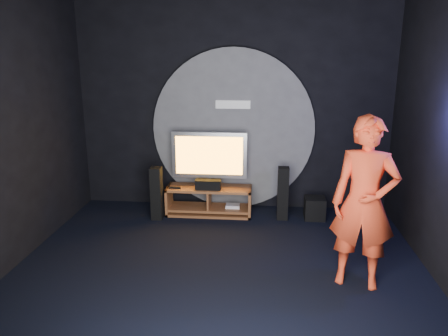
{
  "coord_description": "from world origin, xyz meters",
  "views": [
    {
      "loc": [
        0.49,
        -4.49,
        2.59
      ],
      "look_at": [
        -0.02,
        1.05,
        1.05
      ],
      "focal_mm": 35.0,
      "sensor_mm": 36.0,
      "label": 1
    }
  ],
  "objects_px": {
    "media_console": "(210,202)",
    "tower_speaker_right": "(283,193)",
    "tv": "(209,157)",
    "tower_speaker_left": "(157,193)",
    "subwoofer": "(315,208)",
    "player": "(364,203)"
  },
  "relations": [
    {
      "from": "media_console",
      "to": "tower_speaker_left",
      "type": "bearing_deg",
      "value": -160.58
    },
    {
      "from": "tower_speaker_right",
      "to": "player",
      "type": "xyz_separation_m",
      "value": [
        0.79,
        -1.86,
        0.54
      ]
    },
    {
      "from": "tower_speaker_left",
      "to": "subwoofer",
      "type": "height_order",
      "value": "tower_speaker_left"
    },
    {
      "from": "tower_speaker_right",
      "to": "player",
      "type": "relative_size",
      "value": 0.43
    },
    {
      "from": "subwoofer",
      "to": "tv",
      "type": "bearing_deg",
      "value": 175.89
    },
    {
      "from": "tower_speaker_left",
      "to": "player",
      "type": "xyz_separation_m",
      "value": [
        2.73,
        -1.69,
        0.54
      ]
    },
    {
      "from": "tower_speaker_left",
      "to": "subwoofer",
      "type": "distance_m",
      "value": 2.47
    },
    {
      "from": "media_console",
      "to": "tower_speaker_left",
      "type": "relative_size",
      "value": 1.62
    },
    {
      "from": "tower_speaker_left",
      "to": "tower_speaker_right",
      "type": "distance_m",
      "value": 1.95
    },
    {
      "from": "tower_speaker_right",
      "to": "player",
      "type": "distance_m",
      "value": 2.09
    },
    {
      "from": "tv",
      "to": "tower_speaker_left",
      "type": "relative_size",
      "value": 1.43
    },
    {
      "from": "tower_speaker_left",
      "to": "tv",
      "type": "bearing_deg",
      "value": 23.84
    },
    {
      "from": "media_console",
      "to": "player",
      "type": "relative_size",
      "value": 0.7
    },
    {
      "from": "tower_speaker_left",
      "to": "player",
      "type": "relative_size",
      "value": 0.43
    },
    {
      "from": "tower_speaker_left",
      "to": "tower_speaker_right",
      "type": "bearing_deg",
      "value": 5.2
    },
    {
      "from": "subwoofer",
      "to": "tower_speaker_right",
      "type": "bearing_deg",
      "value": -174.49
    },
    {
      "from": "media_console",
      "to": "tower_speaker_right",
      "type": "height_order",
      "value": "tower_speaker_right"
    },
    {
      "from": "player",
      "to": "tv",
      "type": "bearing_deg",
      "value": 147.17
    },
    {
      "from": "subwoofer",
      "to": "tower_speaker_left",
      "type": "bearing_deg",
      "value": -174.74
    },
    {
      "from": "tower_speaker_right",
      "to": "player",
      "type": "height_order",
      "value": "player"
    },
    {
      "from": "media_console",
      "to": "tower_speaker_left",
      "type": "height_order",
      "value": "tower_speaker_left"
    },
    {
      "from": "media_console",
      "to": "tower_speaker_right",
      "type": "distance_m",
      "value": 1.18
    }
  ]
}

